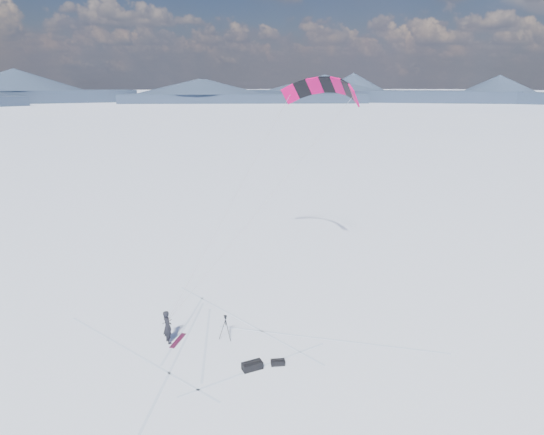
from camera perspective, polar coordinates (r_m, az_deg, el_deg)
ground at (r=23.02m, az=-8.81°, el=-16.57°), size 1800.00×1800.00×0.00m
horizon_hills at (r=20.87m, az=-9.37°, el=-5.80°), size 704.00×704.42×10.51m
snow_tracks at (r=23.14m, az=-8.06°, el=-16.33°), size 17.62×10.25×0.01m
snowkiter at (r=24.22m, az=-12.85°, el=-15.00°), size 0.42×0.63×1.74m
snowboard at (r=24.22m, az=-11.72°, el=-14.88°), size 1.23×1.10×0.04m
tripod at (r=23.65m, az=-5.84°, el=-13.11°), size 0.66×0.61×1.29m
gear_bag_a at (r=21.69m, az=-2.50°, el=-18.08°), size 0.98×0.59×0.41m
gear_bag_b at (r=21.98m, az=0.75°, el=-17.71°), size 0.72×0.58×0.30m
power_kite at (r=30.24m, az=6.42°, el=15.50°), size 13.96×6.12×11.77m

